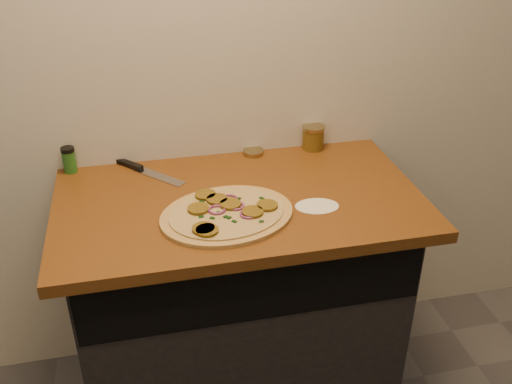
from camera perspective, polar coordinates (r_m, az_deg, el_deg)
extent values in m
cube|color=beige|center=(2.01, -3.79, 15.46)|extent=(4.00, 0.02, 2.70)
cube|color=black|center=(2.18, -1.69, -10.80)|extent=(1.10, 0.60, 0.86)
cube|color=brown|center=(1.89, -1.72, -0.96)|extent=(1.20, 0.70, 0.04)
cylinder|color=tan|center=(1.77, -2.92, -2.29)|extent=(0.49, 0.49, 0.01)
cylinder|color=beige|center=(1.76, -2.93, -2.03)|extent=(0.43, 0.43, 0.01)
cylinder|color=brown|center=(1.82, -3.92, -0.75)|extent=(0.07, 0.07, 0.01)
cylinder|color=brown|center=(1.78, 1.12, -1.36)|extent=(0.07, 0.07, 0.01)
cylinder|color=brown|center=(1.67, -4.91, -3.85)|extent=(0.07, 0.07, 0.01)
cylinder|color=brown|center=(1.79, -2.57, -1.23)|extent=(0.07, 0.07, 0.01)
cylinder|color=brown|center=(1.68, -5.28, -3.68)|extent=(0.07, 0.07, 0.01)
cylinder|color=brown|center=(1.75, -0.34, -2.01)|extent=(0.07, 0.07, 0.01)
cylinder|color=brown|center=(1.85, -5.09, -0.28)|extent=(0.07, 0.07, 0.01)
cylinder|color=brown|center=(1.77, -5.79, -1.68)|extent=(0.07, 0.07, 0.01)
torus|color=#7A2D64|center=(1.77, -3.95, -1.78)|extent=(0.06, 0.06, 0.01)
torus|color=#7A2D64|center=(1.74, -0.75, -2.20)|extent=(0.06, 0.06, 0.01)
torus|color=#7A2D64|center=(1.78, -2.04, -1.38)|extent=(0.06, 0.06, 0.01)
torus|color=#7A2D64|center=(1.82, -2.70, -0.68)|extent=(0.06, 0.06, 0.01)
cube|color=black|center=(1.73, -3.05, -2.48)|extent=(0.02, 0.01, 0.00)
cube|color=black|center=(1.74, -5.51, -2.47)|extent=(0.02, 0.01, 0.00)
cube|color=black|center=(1.73, -2.71, -2.60)|extent=(0.02, 0.02, 0.00)
cube|color=black|center=(1.71, -2.18, -2.95)|extent=(0.02, 0.02, 0.00)
cube|color=black|center=(1.83, -1.76, -0.63)|extent=(0.02, 0.02, 0.00)
cube|color=black|center=(1.73, -4.39, -2.61)|extent=(0.02, 0.02, 0.00)
cube|color=black|center=(1.82, -5.43, -0.98)|extent=(0.02, 0.02, 0.00)
cube|color=black|center=(1.68, -5.99, -3.85)|extent=(0.01, 0.02, 0.00)
cube|color=black|center=(1.76, -3.78, -2.09)|extent=(0.01, 0.02, 0.00)
cube|color=black|center=(1.71, 0.54, -2.96)|extent=(0.02, 0.01, 0.00)
cube|color=black|center=(1.83, 0.56, -0.61)|extent=(0.02, 0.02, 0.00)
cube|color=black|center=(1.78, -0.33, -1.58)|extent=(0.02, 0.02, 0.00)
cube|color=black|center=(1.80, -2.24, -1.16)|extent=(0.02, 0.02, 0.00)
cube|color=black|center=(1.78, 1.56, -1.47)|extent=(0.02, 0.02, 0.00)
cube|color=#B7BAC1|center=(2.02, -9.63, 1.52)|extent=(0.17, 0.18, 0.00)
cube|color=black|center=(2.11, -12.52, 2.70)|extent=(0.10, 0.10, 0.02)
cylinder|color=#948356|center=(2.15, -0.28, 4.01)|extent=(0.08, 0.08, 0.02)
cylinder|color=maroon|center=(2.20, 5.73, 5.30)|extent=(0.08, 0.08, 0.08)
cylinder|color=#948356|center=(2.18, 5.79, 6.41)|extent=(0.09, 0.09, 0.01)
cylinder|color=#245E1D|center=(2.12, -18.15, 2.89)|extent=(0.05, 0.05, 0.08)
cylinder|color=black|center=(2.10, -18.35, 4.04)|extent=(0.05, 0.05, 0.01)
cylinder|color=white|center=(1.83, 6.11, -1.41)|extent=(0.16, 0.16, 0.00)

